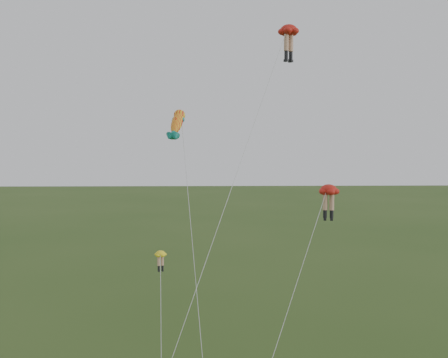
{
  "coord_description": "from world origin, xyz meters",
  "views": [
    {
      "loc": [
        0.25,
        -29.12,
        14.82
      ],
      "look_at": [
        1.26,
        6.0,
        12.4
      ],
      "focal_mm": 40.0,
      "sensor_mm": 36.0,
      "label": 1
    }
  ],
  "objects": [
    {
      "name": "legs_kite_yellow",
      "position": [
        -3.24,
        5.7,
        6.55
      ],
      "size": [
        1.52,
        9.2,
        7.28
      ],
      "rotation": [
        0.0,
        0.0,
        0.33
      ],
      "color": "yellow",
      "rests_on": "ground"
    },
    {
      "name": "fish_kite",
      "position": [
        -2.12,
        7.71,
        16.37
      ],
      "size": [
        2.99,
        10.92,
        17.67
      ],
      "rotation": [
        0.71,
        0.0,
        -0.21
      ],
      "color": "yellow",
      "rests_on": "ground"
    },
    {
      "name": "legs_kite_red_high",
      "position": [
        6.11,
        8.83,
        22.97
      ],
      "size": [
        10.32,
        12.43,
        23.88
      ],
      "rotation": [
        0.0,
        0.0,
        0.65
      ],
      "color": "red",
      "rests_on": "ground"
    },
    {
      "name": "legs_kite_red_mid",
      "position": [
        8.83,
        6.65,
        11.23
      ],
      "size": [
        7.34,
        11.05,
        11.96
      ],
      "rotation": [
        0.0,
        0.0,
        -0.21
      ],
      "color": "red",
      "rests_on": "ground"
    }
  ]
}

